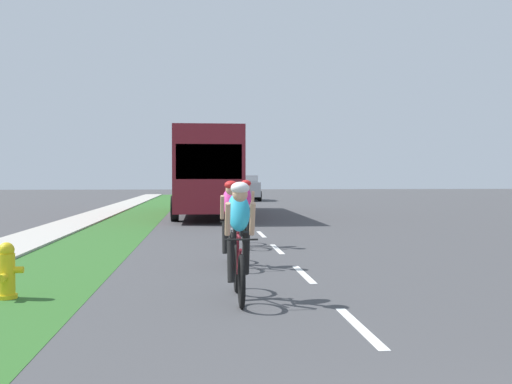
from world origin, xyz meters
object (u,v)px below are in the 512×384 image
at_px(cyclist_trailing, 231,222).
at_px(cyclist_distant, 245,212).
at_px(bus_maroon, 207,170).
at_px(sedan_black, 203,186).
at_px(cyclist_lead, 239,239).
at_px(suv_silver, 244,187).
at_px(fire_hydrant_yellow, 6,271).
at_px(pickup_blue, 205,187).

height_order(cyclist_trailing, cyclist_distant, same).
bearing_deg(bus_maroon, sedan_black, 90.21).
distance_m(cyclist_lead, sedan_black, 53.96).
relative_size(cyclist_lead, bus_maroon, 0.15).
relative_size(cyclist_lead, sedan_black, 0.40).
bearing_deg(bus_maroon, cyclist_distant, -86.33).
xyz_separation_m(cyclist_distant, sedan_black, (-0.90, 47.91, -0.04)).
height_order(cyclist_distant, suv_silver, suv_silver).
bearing_deg(cyclist_trailing, sedan_black, 90.46).
relative_size(bus_maroon, suv_silver, 2.47).
xyz_separation_m(fire_hydrant_yellow, pickup_blue, (2.91, 42.19, 0.46)).
xyz_separation_m(fire_hydrant_yellow, suv_silver, (5.68, 33.62, 0.58)).
bearing_deg(pickup_blue, sedan_black, 90.85).
relative_size(bus_maroon, pickup_blue, 2.27).
bearing_deg(fire_hydrant_yellow, cyclist_lead, -6.97).
bearing_deg(cyclist_trailing, cyclist_lead, -90.72).
height_order(cyclist_lead, cyclist_distant, same).
bearing_deg(bus_maroon, cyclist_trailing, -88.97).
bearing_deg(sedan_black, fire_hydrant_yellow, -92.93).
bearing_deg(pickup_blue, cyclist_lead, -89.73).
bearing_deg(cyclist_lead, sedan_black, 90.39).
distance_m(cyclist_trailing, cyclist_distant, 3.09).
bearing_deg(cyclist_trailing, bus_maroon, 91.03).
xyz_separation_m(cyclist_trailing, bus_maroon, (-0.27, 15.05, 1.17)).
bearing_deg(cyclist_distant, suv_silver, 85.85).
distance_m(cyclist_lead, cyclist_distant, 6.08).
height_order(cyclist_trailing, bus_maroon, bus_maroon).
xyz_separation_m(fire_hydrant_yellow, cyclist_distant, (3.65, 5.67, 0.44)).
xyz_separation_m(suv_silver, sedan_black, (-2.93, 19.96, -0.18)).
distance_m(fire_hydrant_yellow, cyclist_distant, 6.76).
height_order(cyclist_lead, sedan_black, cyclist_lead).
height_order(pickup_blue, sedan_black, pickup_blue).
relative_size(fire_hydrant_yellow, bus_maroon, 0.07).
relative_size(fire_hydrant_yellow, cyclist_trailing, 0.44).
xyz_separation_m(cyclist_lead, pickup_blue, (-0.20, 42.57, 0.02)).
bearing_deg(cyclist_distant, cyclist_trailing, -99.29).
height_order(bus_maroon, suv_silver, bus_maroon).
height_order(cyclist_lead, cyclist_trailing, same).
relative_size(cyclist_lead, pickup_blue, 0.34).
xyz_separation_m(cyclist_lead, cyclist_distant, (0.54, 6.05, 0.00)).
xyz_separation_m(cyclist_trailing, sedan_black, (-0.41, 50.95, -0.04)).
relative_size(cyclist_trailing, cyclist_distant, 1.00).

